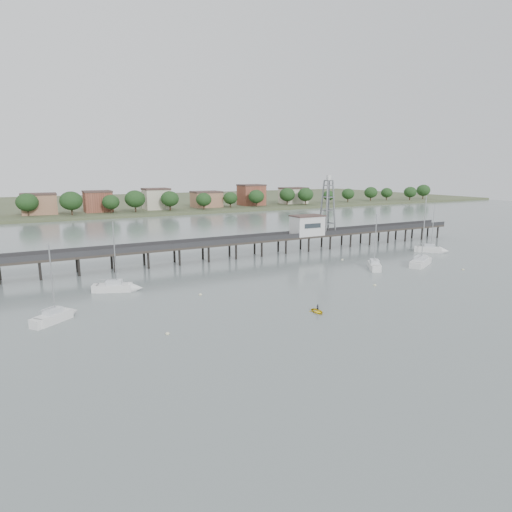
{
  "coord_description": "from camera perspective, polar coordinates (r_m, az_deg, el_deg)",
  "views": [
    {
      "loc": [
        -38.9,
        -32.07,
        21.02
      ],
      "look_at": [
        0.31,
        42.0,
        4.0
      ],
      "focal_mm": 30.0,
      "sensor_mm": 36.0,
      "label": 1
    }
  ],
  "objects": [
    {
      "name": "sailboat_e",
      "position": [
        119.5,
        22.66,
        0.77
      ],
      "size": [
        6.92,
        7.11,
        12.74
      ],
      "rotation": [
        0.0,
        0.0,
        -0.81
      ],
      "color": "white",
      "rests_on": "ground"
    },
    {
      "name": "lattice_tower",
      "position": [
        116.33,
        9.53,
        6.43
      ],
      "size": [
        3.2,
        3.2,
        15.5
      ],
      "color": "slate",
      "rests_on": "ground"
    },
    {
      "name": "white_tender",
      "position": [
        80.24,
        -18.6,
        -3.99
      ],
      "size": [
        3.97,
        2.4,
        1.44
      ],
      "rotation": [
        0.0,
        0.0,
        -0.25
      ],
      "color": "white",
      "rests_on": "ground"
    },
    {
      "name": "dinghy_occupant",
      "position": [
        65.17,
        8.18,
        -7.46
      ],
      "size": [
        0.68,
        1.1,
        0.25
      ],
      "primitive_type": "imported",
      "rotation": [
        0.0,
        0.0,
        2.82
      ],
      "color": "black",
      "rests_on": "ground"
    },
    {
      "name": "pier",
      "position": [
        101.42,
        -4.92,
        1.66
      ],
      "size": [
        150.0,
        5.0,
        5.5
      ],
      "color": "#2D2823",
      "rests_on": "ground"
    },
    {
      "name": "mooring_buoys",
      "position": [
        77.09,
        4.25,
        -4.31
      ],
      "size": [
        81.52,
        26.67,
        0.39
      ],
      "color": "beige",
      "rests_on": "ground"
    },
    {
      "name": "sailboat_c",
      "position": [
        96.5,
        15.4,
        -1.13
      ],
      "size": [
        6.02,
        7.34,
        12.36
      ],
      "rotation": [
        0.0,
        0.0,
        0.96
      ],
      "color": "white",
      "rests_on": "ground"
    },
    {
      "name": "sailboat_d",
      "position": [
        103.99,
        21.35,
        -0.63
      ],
      "size": [
        10.19,
        7.13,
        16.28
      ],
      "rotation": [
        0.0,
        0.0,
        0.47
      ],
      "color": "white",
      "rests_on": "ground"
    },
    {
      "name": "yellow_dinghy",
      "position": [
        65.17,
        8.18,
        -7.46
      ],
      "size": [
        1.92,
        0.66,
        2.65
      ],
      "primitive_type": "imported",
      "rotation": [
        0.0,
        0.0,
        -0.06
      ],
      "color": "yellow",
      "rests_on": "ground"
    },
    {
      "name": "ground_plane",
      "position": [
        54.62,
        21.26,
        -11.98
      ],
      "size": [
        500.0,
        500.0,
        0.0
      ],
      "primitive_type": "plane",
      "color": "slate",
      "rests_on": "ground"
    },
    {
      "name": "sailboat_b",
      "position": [
        78.91,
        -17.48,
        -4.03
      ],
      "size": [
        8.09,
        4.93,
        12.92
      ],
      "rotation": [
        0.0,
        0.0,
        -0.37
      ],
      "color": "white",
      "rests_on": "ground"
    },
    {
      "name": "pier_building",
      "position": [
        112.99,
        6.83,
        4.1
      ],
      "size": [
        8.4,
        5.4,
        5.3
      ],
      "color": "silver",
      "rests_on": "ground"
    },
    {
      "name": "far_shore",
      "position": [
        275.2,
        -19.75,
        6.63
      ],
      "size": [
        500.0,
        170.0,
        10.4
      ],
      "color": "#475133",
      "rests_on": "ground"
    },
    {
      "name": "sailboat_a",
      "position": [
        67.37,
        -24.76,
        -7.22
      ],
      "size": [
        6.67,
        5.84,
        11.53
      ],
      "rotation": [
        0.0,
        0.0,
        0.66
      ],
      "color": "white",
      "rests_on": "ground"
    }
  ]
}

